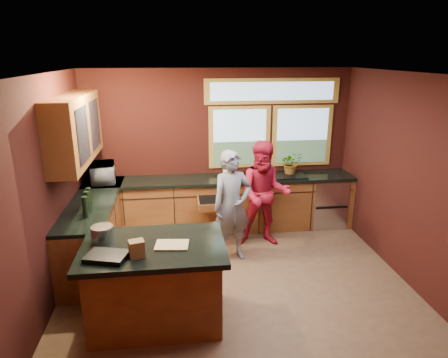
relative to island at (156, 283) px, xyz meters
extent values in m
plane|color=brown|center=(1.02, 0.69, -0.48)|extent=(4.50, 4.50, 0.00)
cube|color=black|center=(1.02, 2.69, 0.87)|extent=(4.50, 0.02, 2.70)
cube|color=black|center=(1.02, -1.31, 0.87)|extent=(4.50, 0.02, 2.70)
cube|color=black|center=(-1.23, 0.69, 0.87)|extent=(0.02, 4.00, 2.70)
cube|color=black|center=(3.27, 0.69, 0.87)|extent=(0.02, 4.00, 2.70)
cube|color=silver|center=(1.02, 0.69, 2.22)|extent=(4.50, 4.00, 0.02)
cube|color=#8DADC3|center=(1.37, 2.68, 1.07)|extent=(1.06, 0.02, 1.06)
cube|color=#8DADC3|center=(2.47, 2.68, 1.07)|extent=(1.06, 0.02, 1.06)
cube|color=#AD8532|center=(1.92, 2.68, 1.84)|extent=(2.30, 0.02, 0.42)
cube|color=#582C14|center=(-1.05, 1.54, 1.47)|extent=(0.36, 1.80, 0.90)
cube|color=#582C14|center=(1.02, 2.39, -0.04)|extent=(4.50, 0.60, 0.88)
cube|color=black|center=(1.02, 2.38, 0.43)|extent=(4.50, 0.64, 0.05)
cube|color=#B7B7BC|center=(2.87, 2.37, -0.05)|extent=(0.60, 0.58, 0.85)
cube|color=black|center=(2.12, 2.35, 0.43)|extent=(0.66, 0.46, 0.05)
cube|color=#582C14|center=(-0.93, 1.54, -0.04)|extent=(0.60, 2.30, 0.88)
cube|color=black|center=(-0.92, 1.54, 0.43)|extent=(0.64, 2.30, 0.05)
cube|color=#582C14|center=(0.00, 0.00, -0.04)|extent=(1.40, 0.90, 0.88)
cube|color=black|center=(0.00, 0.00, 0.44)|extent=(1.55, 1.05, 0.06)
imported|color=slate|center=(1.05, 1.34, 0.34)|extent=(0.68, 0.54, 1.64)
imported|color=maroon|center=(1.62, 1.74, 0.36)|extent=(0.91, 0.77, 1.67)
imported|color=#999999|center=(-0.90, 2.39, 0.60)|extent=(0.46, 0.60, 0.31)
imported|color=#999999|center=(2.23, 2.44, 0.65)|extent=(0.36, 0.31, 0.39)
cylinder|color=white|center=(1.11, 2.39, 0.59)|extent=(0.12, 0.12, 0.28)
cube|color=tan|center=(0.20, -0.05, 0.48)|extent=(0.38, 0.29, 0.02)
cylinder|color=#A9A9AE|center=(-0.55, 0.15, 0.56)|extent=(0.24, 0.24, 0.18)
cube|color=brown|center=(-0.15, -0.25, 0.56)|extent=(0.18, 0.16, 0.18)
cube|color=black|center=(-0.45, -0.25, 0.49)|extent=(0.46, 0.38, 0.05)
camera|label=1|loc=(0.28, -3.96, 2.44)|focal=32.00mm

